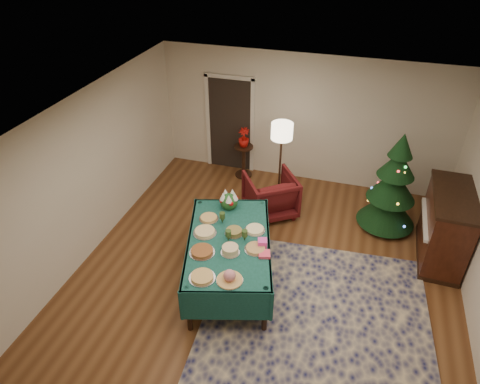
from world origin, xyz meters
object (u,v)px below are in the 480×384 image
(gift_box, at_px, (262,243))
(armchair, at_px, (270,193))
(side_table, at_px, (244,161))
(christmas_tree, at_px, (393,187))
(piano, at_px, (445,227))
(floor_lamp, at_px, (282,136))
(potted_plant, at_px, (244,141))
(buffet_table, at_px, (229,248))

(gift_box, bearing_deg, armchair, 99.44)
(gift_box, distance_m, armchair, 2.00)
(side_table, distance_m, christmas_tree, 3.20)
(gift_box, distance_m, piano, 3.11)
(floor_lamp, bearing_deg, piano, -16.55)
(floor_lamp, height_order, potted_plant, floor_lamp)
(armchair, relative_size, potted_plant, 2.20)
(floor_lamp, relative_size, piano, 1.14)
(potted_plant, bearing_deg, armchair, -53.28)
(armchair, height_order, floor_lamp, floor_lamp)
(christmas_tree, bearing_deg, gift_box, -130.03)
(floor_lamp, xyz_separation_m, side_table, (-0.93, 0.68, -1.07))
(side_table, bearing_deg, buffet_table, -77.65)
(buffet_table, bearing_deg, gift_box, 1.71)
(floor_lamp, bearing_deg, christmas_tree, -7.12)
(buffet_table, relative_size, side_table, 3.29)
(potted_plant, relative_size, piano, 0.28)
(floor_lamp, relative_size, potted_plant, 4.07)
(armchair, bearing_deg, piano, 138.77)
(gift_box, relative_size, armchair, 0.15)
(armchair, xyz_separation_m, floor_lamp, (0.06, 0.50, 0.97))
(floor_lamp, height_order, christmas_tree, christmas_tree)
(piano, bearing_deg, floor_lamp, 163.45)
(floor_lamp, height_order, piano, floor_lamp)
(armchair, distance_m, potted_plant, 1.51)
(gift_box, relative_size, floor_lamp, 0.08)
(side_table, bearing_deg, floor_lamp, -36.03)
(buffet_table, height_order, potted_plant, potted_plant)
(potted_plant, bearing_deg, christmas_tree, -17.28)
(gift_box, bearing_deg, piano, 29.96)
(piano, bearing_deg, armchair, 172.78)
(side_table, bearing_deg, potted_plant, 0.00)
(gift_box, distance_m, potted_plant, 3.33)
(potted_plant, bearing_deg, buffet_table, -77.65)
(side_table, relative_size, piano, 0.50)
(buffet_table, xyz_separation_m, armchair, (0.19, 1.95, -0.21))
(armchair, relative_size, floor_lamp, 0.54)
(christmas_tree, bearing_deg, floor_lamp, 172.88)
(armchair, bearing_deg, potted_plant, -87.29)
(buffet_table, relative_size, christmas_tree, 1.26)
(side_table, bearing_deg, christmas_tree, -17.28)
(floor_lamp, distance_m, side_table, 1.57)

